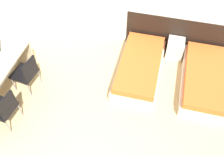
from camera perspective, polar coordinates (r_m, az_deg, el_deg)
headboard_panel at (r=6.17m, az=14.76°, el=9.51°), size 2.45×0.03×0.88m
bed_near_window at (r=5.62m, az=6.37°, el=2.51°), size 0.94×1.92×0.36m
bed_near_door at (r=5.72m, az=20.37°, el=-0.20°), size 0.94×1.92×0.36m
nightstand at (r=6.14m, az=14.18°, el=6.61°), size 0.38×0.40×0.44m
radiator at (r=6.51m, az=-6.83°, el=11.53°), size 1.06×0.12×0.56m
chair_near_laptop at (r=5.38m, az=-19.06°, el=1.20°), size 0.51×0.51×0.85m
chair_near_notebook at (r=4.97m, az=-23.51°, el=-6.27°), size 0.50×0.50×0.85m
laptop at (r=5.37m, az=-23.77°, el=5.06°), size 0.35×0.24×0.34m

